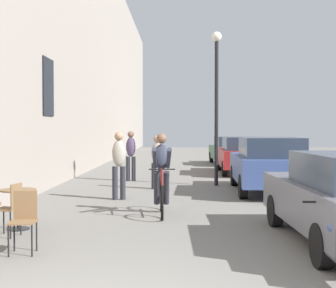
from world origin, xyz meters
name	(u,v)px	position (x,y,z in m)	size (l,w,h in m)	color
building_facade_left	(70,29)	(-3.45, 14.00, 5.63)	(0.54, 68.00, 11.27)	gray
cafe_chair_near_toward_street	(24,217)	(-1.58, 2.71, 0.52)	(0.41, 0.41, 0.89)	black
cafe_table_mid	(18,200)	(-2.20, 4.31, 0.52)	(0.64, 0.64, 0.72)	black
cafe_chair_mid_toward_wall	(11,206)	(-2.13, 3.73, 0.52)	(0.45, 0.45, 0.89)	black
cyclist_on_bicycle	(162,176)	(0.31, 5.90, 0.81)	(0.52, 1.76, 1.74)	black
pedestrian_near	(119,162)	(-0.85, 7.96, 0.98)	(0.37, 0.28, 1.73)	#26262D
pedestrian_mid	(157,159)	(0.03, 10.18, 0.91)	(0.35, 0.26, 1.61)	#26262D
pedestrian_far	(131,153)	(-0.99, 12.39, 0.98)	(0.38, 0.29, 1.73)	#26262D
street_lamp	(216,88)	(1.89, 11.10, 3.11)	(0.32, 0.32, 4.90)	black
parked_car_second	(268,164)	(3.23, 9.47, 0.82)	(2.01, 4.50, 1.57)	#384C84
parked_car_third	(242,155)	(3.25, 15.23, 0.78)	(1.85, 4.25, 1.50)	maroon
parked_car_fourth	(229,150)	(3.30, 20.46, 0.74)	(1.83, 4.09, 1.44)	#23512D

